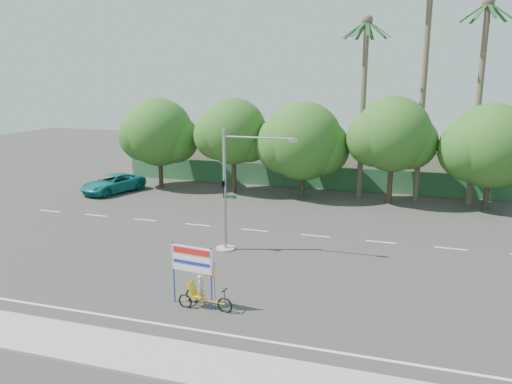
% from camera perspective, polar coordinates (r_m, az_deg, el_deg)
% --- Properties ---
extents(ground, '(120.00, 120.00, 0.00)m').
position_cam_1_polar(ground, '(24.82, -1.33, -10.09)').
color(ground, '#33302D').
rests_on(ground, ground).
extents(sidewalk_near, '(50.00, 2.40, 0.12)m').
position_cam_1_polar(sidewalk_near, '(18.62, -9.10, -18.49)').
color(sidewalk_near, gray).
rests_on(sidewalk_near, ground).
extents(fence, '(38.00, 0.08, 2.00)m').
position_cam_1_polar(fence, '(44.60, 7.50, 1.62)').
color(fence, '#336B3D').
rests_on(fence, ground).
extents(building_left, '(12.00, 8.00, 4.00)m').
position_cam_1_polar(building_left, '(51.26, -2.68, 4.33)').
color(building_left, beige).
rests_on(building_left, ground).
extents(building_right, '(14.00, 8.00, 3.60)m').
position_cam_1_polar(building_right, '(48.28, 17.87, 2.94)').
color(building_right, beige).
rests_on(building_right, ground).
extents(tree_far_left, '(7.14, 6.00, 7.96)m').
position_cam_1_polar(tree_far_left, '(45.29, -11.06, 6.48)').
color(tree_far_left, '#473828').
rests_on(tree_far_left, ground).
extents(tree_left, '(6.66, 5.60, 8.07)m').
position_cam_1_polar(tree_left, '(42.41, -2.65, 6.68)').
color(tree_left, '#473828').
rests_on(tree_left, ground).
extents(tree_center, '(7.62, 6.40, 7.85)m').
position_cam_1_polar(tree_center, '(40.84, 5.33, 5.55)').
color(tree_center, '#473828').
rests_on(tree_center, ground).
extents(tree_right, '(6.90, 5.80, 8.36)m').
position_cam_1_polar(tree_right, '(39.90, 15.29, 6.09)').
color(tree_right, '#473828').
rests_on(tree_right, ground).
extents(tree_far_right, '(7.38, 6.20, 7.94)m').
position_cam_1_polar(tree_far_right, '(40.34, 25.23, 4.53)').
color(tree_far_right, '#473828').
rests_on(tree_far_right, ground).
extents(palm_tall, '(3.73, 3.79, 17.45)m').
position_cam_1_polar(palm_tall, '(41.13, 18.75, 13.37)').
color(palm_tall, '#70604C').
rests_on(palm_tall, ground).
extents(palm_mid, '(3.73, 3.79, 15.45)m').
position_cam_1_polar(palm_mid, '(41.39, 24.28, 11.44)').
color(palm_mid, '#70604C').
rests_on(palm_mid, ground).
extents(palm_short, '(3.73, 3.79, 14.45)m').
position_cam_1_polar(palm_short, '(41.31, 12.22, 11.52)').
color(palm_short, '#70604C').
rests_on(palm_short, ground).
extents(traffic_signal, '(4.72, 1.10, 7.00)m').
position_cam_1_polar(traffic_signal, '(28.16, -3.02, -1.02)').
color(traffic_signal, gray).
rests_on(traffic_signal, ground).
extents(trike_billboard, '(2.90, 0.82, 2.86)m').
position_cam_1_polar(trike_billboard, '(21.90, -6.65, -10.18)').
color(trike_billboard, black).
rests_on(trike_billboard, ground).
extents(pickup_truck, '(4.31, 6.22, 1.58)m').
position_cam_1_polar(pickup_truck, '(44.60, -16.04, 0.94)').
color(pickup_truck, '#107671').
rests_on(pickup_truck, ground).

